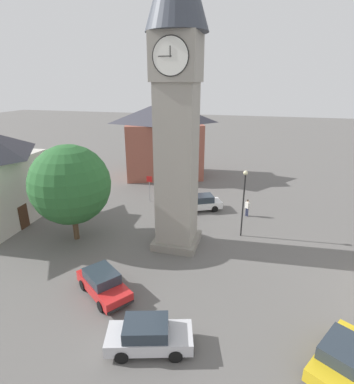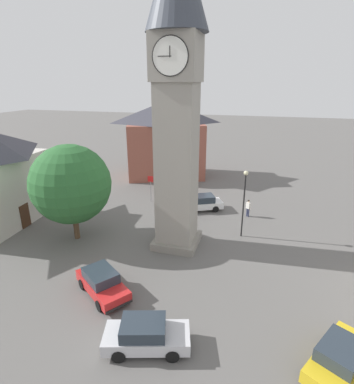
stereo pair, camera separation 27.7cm
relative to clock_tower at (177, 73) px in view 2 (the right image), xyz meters
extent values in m
plane|color=#605E5B|center=(0.00, 0.00, -12.64)|extent=(200.00, 200.00, 0.00)
cube|color=gray|center=(0.00, 0.00, -12.34)|extent=(3.34, 3.34, 0.60)
cube|color=gray|center=(0.00, 0.00, -6.29)|extent=(2.67, 2.67, 11.49)
cube|color=gray|center=(0.00, 0.00, 0.93)|extent=(2.99, 2.99, 2.94)
cylinder|color=white|center=(0.00, 1.53, 0.93)|extent=(2.24, 0.04, 2.24)
torus|color=black|center=(0.00, 1.54, 0.93)|extent=(2.30, 0.06, 2.30)
cube|color=black|center=(0.00, 1.57, 1.17)|extent=(0.05, 0.02, 0.63)
cube|color=black|center=(0.34, 1.57, 0.93)|extent=(0.85, 0.02, 0.04)
cylinder|color=white|center=(0.00, -1.53, 0.93)|extent=(2.24, 0.04, 2.24)
torus|color=black|center=(0.00, -1.54, 0.93)|extent=(2.30, 0.06, 2.30)
cube|color=silver|center=(-1.36, 10.04, -12.05)|extent=(4.41, 2.78, 0.64)
cube|color=#28333D|center=(-1.22, 10.08, -11.43)|extent=(2.45, 2.09, 0.64)
cylinder|color=black|center=(-2.31, 8.93, -12.32)|extent=(0.68, 0.39, 0.64)
cylinder|color=black|center=(-2.76, 10.46, -12.32)|extent=(0.68, 0.39, 0.64)
cylinder|color=black|center=(0.05, 9.62, -12.32)|extent=(0.68, 0.39, 0.64)
cylinder|color=black|center=(-0.40, 11.15, -12.32)|extent=(0.68, 0.39, 0.64)
cube|color=black|center=(-3.30, 9.47, -12.27)|extent=(0.58, 1.63, 0.16)
cube|color=white|center=(-0.49, -7.22, -12.05)|extent=(4.43, 3.33, 0.64)
cube|color=#28333D|center=(-0.62, -7.28, -11.43)|extent=(2.57, 2.32, 0.64)
cylinder|color=black|center=(0.27, -5.96, -12.32)|extent=(0.67, 0.48, 0.64)
cylinder|color=black|center=(0.97, -7.40, -12.32)|extent=(0.67, 0.48, 0.64)
cylinder|color=black|center=(-1.94, -7.04, -12.32)|extent=(0.67, 0.48, 0.64)
cylinder|color=black|center=(-1.24, -8.48, -12.32)|extent=(0.67, 0.48, 0.64)
cube|color=black|center=(1.33, -6.33, -12.27)|extent=(0.84, 1.55, 0.16)
cube|color=gold|center=(-9.99, 8.88, -12.05)|extent=(3.57, 4.39, 0.64)
cube|color=#28333D|center=(-9.91, 9.00, -11.43)|extent=(2.42, 2.60, 0.64)
cylinder|color=black|center=(-9.94, 7.41, -12.32)|extent=(0.52, 0.66, 0.64)
cylinder|color=black|center=(-8.67, 9.52, -12.32)|extent=(0.52, 0.66, 0.64)
cube|color=red|center=(2.66, 7.03, -12.05)|extent=(4.32, 3.77, 0.64)
cube|color=#28333D|center=(2.78, 6.95, -11.43)|extent=(2.62, 2.49, 0.64)
cylinder|color=black|center=(1.19, 7.10, -12.32)|extent=(0.65, 0.55, 0.64)
cylinder|color=black|center=(2.13, 8.40, -12.32)|extent=(0.65, 0.55, 0.64)
cylinder|color=black|center=(3.19, 5.67, -12.32)|extent=(0.65, 0.55, 0.64)
cylinder|color=black|center=(4.13, 6.97, -12.32)|extent=(0.65, 0.55, 0.64)
cube|color=black|center=(1.02, 8.21, -12.27)|extent=(1.07, 1.42, 0.16)
cylinder|color=#2D3351|center=(-4.98, -6.94, -12.23)|extent=(0.13, 0.13, 0.82)
cylinder|color=#2D3351|center=(-5.12, -6.83, -12.23)|extent=(0.13, 0.13, 0.82)
cube|color=white|center=(-5.05, -6.88, -11.52)|extent=(0.42, 0.39, 0.60)
cylinder|color=white|center=(-4.87, -7.03, -11.57)|extent=(0.09, 0.09, 0.60)
cylinder|color=white|center=(-5.24, -6.74, -11.57)|extent=(0.09, 0.09, 0.60)
sphere|color=beige|center=(-5.05, -6.88, -11.07)|extent=(0.22, 0.22, 0.22)
sphere|color=black|center=(-5.05, -6.88, -11.05)|extent=(0.20, 0.20, 0.20)
cylinder|color=brown|center=(8.17, 1.30, -11.39)|extent=(0.44, 0.44, 2.49)
sphere|color=#28602D|center=(8.17, 1.30, -7.97)|extent=(6.19, 6.19, 6.19)
cube|color=#422819|center=(13.66, 0.73, -11.59)|extent=(0.14, 1.10, 2.10)
cube|color=#995142|center=(6.52, -17.59, -9.09)|extent=(11.29, 9.19, 7.08)
pyramid|color=#383842|center=(6.52, -17.59, -4.16)|extent=(11.85, 9.65, 2.79)
cube|color=#422819|center=(5.44, -14.67, -11.59)|extent=(1.06, 0.46, 2.10)
cylinder|color=black|center=(-4.79, -2.71, -9.99)|extent=(0.12, 0.12, 5.29)
sphere|color=beige|center=(-4.79, -2.71, -7.17)|extent=(0.36, 0.36, 0.36)
cylinder|color=gray|center=(5.21, -8.08, -11.54)|extent=(0.07, 0.07, 2.20)
cube|color=red|center=(5.21, -8.08, -10.14)|extent=(0.60, 0.04, 0.60)
camera|label=1|loc=(-5.58, 20.60, -0.51)|focal=28.51mm
camera|label=2|loc=(-5.85, 20.53, -0.51)|focal=28.51mm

